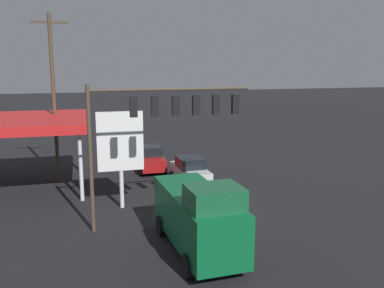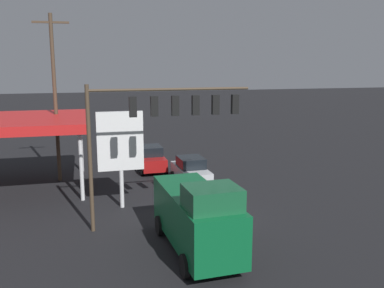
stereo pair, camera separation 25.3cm
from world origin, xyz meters
TOP-DOWN VIEW (x-y plane):
  - ground_plane at (0.00, 0.00)m, footprint 200.00×200.00m
  - traffic_signal_assembly at (2.16, 0.34)m, footprint 8.21×0.43m
  - utility_pole at (7.78, -9.74)m, footprint 2.40×0.26m
  - gas_station_canopy at (10.30, -8.40)m, footprint 9.38×8.48m
  - price_sign at (3.99, -2.87)m, footprint 2.62×0.27m
  - sedan_far at (-1.04, -6.39)m, footprint 2.19×4.46m
  - delivery_truck at (1.31, 4.01)m, footprint 2.84×6.91m
  - sedan_waiting at (1.03, -11.01)m, footprint 2.13×4.43m

SIDE VIEW (x-z plane):
  - ground_plane at x=0.00m, z-range 0.00..0.00m
  - sedan_far at x=-1.04m, z-range -0.01..1.92m
  - sedan_waiting at x=1.03m, z-range -0.01..1.92m
  - delivery_truck at x=1.31m, z-range -0.10..3.48m
  - price_sign at x=3.99m, z-range 0.97..6.59m
  - gas_station_canopy at x=10.30m, z-range 2.04..6.80m
  - traffic_signal_assembly at x=2.16m, z-range 2.05..9.36m
  - utility_pole at x=7.78m, z-range 0.29..11.84m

